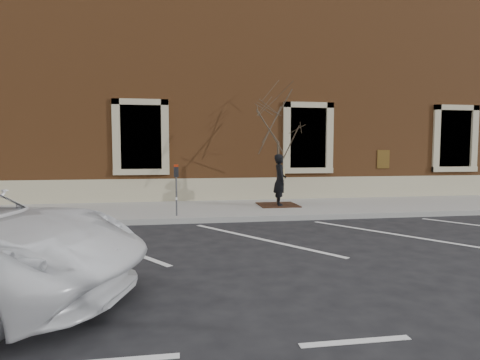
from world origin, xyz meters
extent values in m
plane|color=#28282B|center=(0.00, 0.00, 0.00)|extent=(120.00, 120.00, 0.00)
cube|color=#9B9891|center=(0.00, 1.75, 0.07)|extent=(40.00, 3.50, 0.15)
cube|color=#9E9E99|center=(0.00, -0.05, 0.07)|extent=(40.00, 0.12, 0.15)
cube|color=brown|center=(0.00, 7.75, 4.00)|extent=(40.00, 8.50, 8.00)
cube|color=tan|center=(0.00, 3.53, 0.55)|extent=(40.00, 0.06, 0.80)
cube|color=black|center=(-3.00, 3.65, 2.40)|extent=(1.40, 0.30, 2.20)
cube|color=tan|center=(-3.00, 3.48, 1.20)|extent=(1.90, 0.20, 0.20)
cube|color=black|center=(3.00, 3.65, 2.40)|extent=(1.40, 0.30, 2.20)
cube|color=tan|center=(3.00, 3.48, 1.20)|extent=(1.90, 0.20, 0.20)
cube|color=black|center=(9.00, 3.65, 2.40)|extent=(1.40, 0.30, 2.20)
cube|color=tan|center=(9.00, 3.48, 1.20)|extent=(1.90, 0.20, 0.20)
imported|color=black|center=(1.48, 1.72, 0.99)|extent=(0.46, 0.65, 1.68)
cylinder|color=#595B60|center=(-1.82, 0.33, 0.69)|extent=(0.05, 0.05, 1.07)
cube|color=black|center=(-1.82, 0.33, 1.36)|extent=(0.13, 0.10, 0.28)
cube|color=#AD260B|center=(-1.82, 0.33, 1.54)|extent=(0.12, 0.09, 0.06)
cube|color=white|center=(-1.82, 0.28, 0.63)|extent=(0.05, 0.00, 0.08)
cube|color=#381F12|center=(1.46, 1.91, 0.17)|extent=(1.25, 1.25, 0.03)
cylinder|color=#423528|center=(1.46, 1.91, 1.19)|extent=(0.08, 0.08, 2.08)
camera|label=1|loc=(-1.81, -10.76, 1.99)|focal=30.00mm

